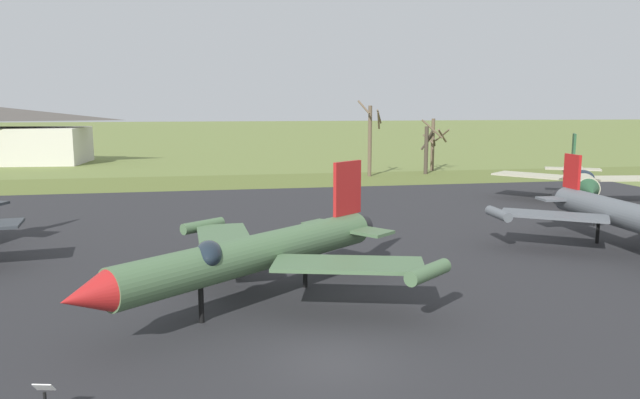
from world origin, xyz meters
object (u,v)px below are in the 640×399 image
at_px(jet_fighter_rear_center, 633,217).
at_px(jet_fighter_front_right, 256,252).
at_px(jet_fighter_front_left, 580,178).
at_px(info_placard_front_left, 594,217).
at_px(info_placard_front_right, 45,397).

bearing_deg(jet_fighter_rear_center, jet_fighter_front_right, -168.66).
distance_m(jet_fighter_front_left, jet_fighter_front_right, 32.75).
relative_size(jet_fighter_front_left, info_placard_front_left, 14.86).
bearing_deg(info_placard_front_left, jet_fighter_front_right, -153.83).
bearing_deg(info_placard_front_right, jet_fighter_rear_center, 24.65).
distance_m(info_placard_front_right, jet_fighter_rear_center, 28.43).
relative_size(info_placard_front_right, jet_fighter_rear_center, 0.07).
bearing_deg(jet_fighter_front_right, info_placard_front_left, 26.17).
xyz_separation_m(jet_fighter_front_left, jet_fighter_rear_center, (-6.94, -14.80, -0.13)).
bearing_deg(jet_fighter_rear_center, jet_fighter_front_left, 64.89).
relative_size(info_placard_front_left, info_placard_front_right, 0.98).
height_order(jet_fighter_front_left, info_placard_front_right, jet_fighter_front_left).
bearing_deg(jet_fighter_front_right, info_placard_front_right, -127.00).
xyz_separation_m(info_placard_front_left, info_placard_front_right, (-28.81, -19.10, 0.01)).
bearing_deg(jet_fighter_front_left, info_placard_front_left, -117.52).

